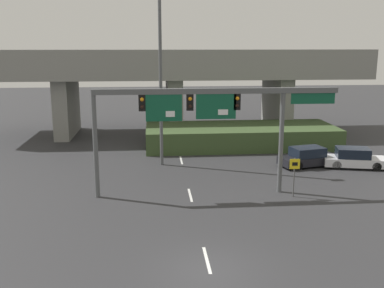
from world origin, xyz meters
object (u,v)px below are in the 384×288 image
object	(u,v)px
highway_light_pole_near	(160,67)
parked_sedan_mid_right	(354,158)
signal_gantry	(206,110)
speed_limit_sign	(294,172)
parked_sedan_near_right	(309,157)

from	to	relation	value
highway_light_pole_near	parked_sedan_mid_right	distance (m)	15.65
highway_light_pole_near	parked_sedan_mid_right	xyz separation A→B (m)	(14.04, -1.96, -6.62)
signal_gantry	speed_limit_sign	world-z (taller)	signal_gantry
speed_limit_sign	parked_sedan_near_right	distance (m)	7.47
signal_gantry	parked_sedan_near_right	xyz separation A→B (m)	(8.39, 5.70, -4.46)
signal_gantry	speed_limit_sign	distance (m)	6.33
highway_light_pole_near	parked_sedan_near_right	size ratio (longest dim) A/B	2.90
parked_sedan_mid_right	parked_sedan_near_right	bearing A→B (deg)	-178.16
speed_limit_sign	parked_sedan_near_right	bearing A→B (deg)	64.05
speed_limit_sign	parked_sedan_mid_right	xyz separation A→B (m)	(6.44, 6.01, -0.88)
speed_limit_sign	highway_light_pole_near	xyz separation A→B (m)	(-7.60, 7.98, 5.74)
signal_gantry	highway_light_pole_near	size ratio (longest dim) A/B	1.04
parked_sedan_near_right	highway_light_pole_near	bearing A→B (deg)	159.81
speed_limit_sign	highway_light_pole_near	bearing A→B (deg)	133.63
parked_sedan_mid_right	signal_gantry	bearing A→B (deg)	-142.91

